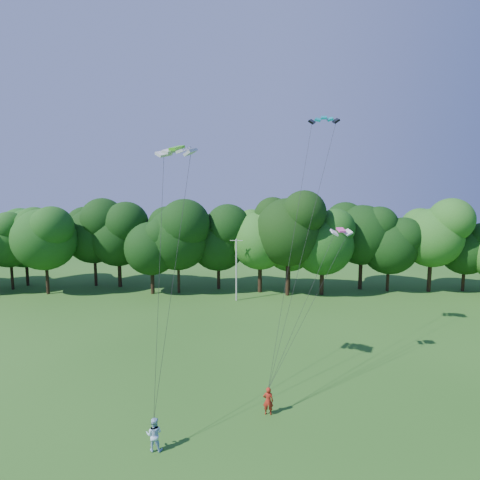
{
  "coord_description": "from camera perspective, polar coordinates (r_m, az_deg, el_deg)",
  "views": [
    {
      "loc": [
        2.3,
        -15.38,
        13.63
      ],
      "look_at": [
        1.06,
        13.0,
        10.12
      ],
      "focal_mm": 28.0,
      "sensor_mm": 36.0,
      "label": 1
    }
  ],
  "objects": [
    {
      "name": "kite_flyer_right",
      "position": [
        22.9,
        -12.95,
        -26.88
      ],
      "size": [
        0.91,
        0.71,
        1.83
      ],
      "primitive_type": "imported",
      "rotation": [
        0.0,
        0.0,
        3.11
      ],
      "color": "#B0D6F5",
      "rests_on": "ground"
    },
    {
      "name": "kite_teal",
      "position": [
        32.7,
        12.67,
        17.73
      ],
      "size": [
        2.52,
        1.42,
        0.47
      ],
      "rotation": [
        0.0,
        0.0,
        -0.15
      ],
      "color": "#048593",
      "rests_on": "ground"
    },
    {
      "name": "tree_back_center",
      "position": [
        49.95,
        7.39,
        1.73
      ],
      "size": [
        9.96,
        9.96,
        14.49
      ],
      "color": "#2E2312",
      "rests_on": "ground"
    },
    {
      "name": "kite_green",
      "position": [
        24.5,
        -9.6,
        13.66
      ],
      "size": [
        2.77,
        2.04,
        0.45
      ],
      "rotation": [
        0.0,
        0.0,
        -0.4
      ],
      "color": "#45BD1C",
      "rests_on": "ground"
    },
    {
      "name": "kite_flyer_left",
      "position": [
        25.28,
        4.31,
        -23.25
      ],
      "size": [
        0.68,
        0.47,
        1.77
      ],
      "primitive_type": "imported",
      "rotation": [
        0.0,
        0.0,
        3.07
      ],
      "color": "#A32215",
      "rests_on": "ground"
    },
    {
      "name": "utility_pole",
      "position": [
        47.8,
        -0.56,
        -4.45
      ],
      "size": [
        1.6,
        0.2,
        7.98
      ],
      "rotation": [
        0.0,
        0.0,
        -0.04
      ],
      "color": "#B3B4AB",
      "rests_on": "ground"
    },
    {
      "name": "kite_pink",
      "position": [
        28.98,
        15.15,
        1.49
      ],
      "size": [
        1.68,
        1.01,
        0.34
      ],
      "rotation": [
        0.0,
        0.0,
        0.17
      ],
      "color": "#F845AA",
      "rests_on": "ground"
    },
    {
      "name": "tree_back_west",
      "position": [
        63.63,
        -30.01,
        0.91
      ],
      "size": [
        8.67,
        8.67,
        12.61
      ],
      "color": "#382516",
      "rests_on": "ground"
    }
  ]
}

